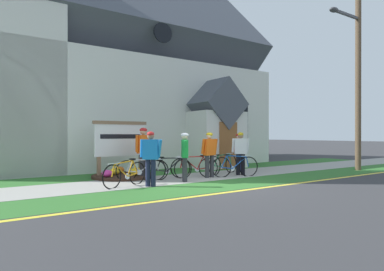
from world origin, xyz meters
The scene contains 23 objects.
ground centered at (0.00, 4.00, 0.00)m, with size 140.00×140.00×0.00m, color #333335.
sidewalk_slab centered at (0.94, 1.76, 0.01)m, with size 32.00×2.23×0.01m, color #99968E.
grass_verge centered at (0.94, -0.24, 0.00)m, with size 32.00×1.78×0.01m, color #2D6628.
church_lawn centered at (0.94, 3.87, 0.00)m, with size 24.00×2.00×0.01m, color #2D6628.
curb_paint_stripe centered at (0.94, -1.28, 0.00)m, with size 28.00×0.16×0.01m, color yellow.
church_building centered at (0.58, 9.34, 4.67)m, with size 14.09×11.34×13.50m.
church_sign centered at (-1.59, 3.48, 1.33)m, with size 2.07×0.17×2.03m.
flower_bed centered at (-1.60, 3.15, 0.09)m, with size 2.28×2.28×0.34m.
bicycle_orange centered at (1.81, 1.04, 0.39)m, with size 1.70×0.63×0.85m.
bicycle_white centered at (0.51, 1.73, 0.37)m, with size 1.61×0.70×0.83m.
bicycle_silver centered at (-0.48, 1.81, 0.36)m, with size 1.69×0.23×0.81m.
bicycle_green centered at (-2.35, 1.21, 0.37)m, with size 1.64×0.69×0.82m.
bicycle_red centered at (-1.43, 2.00, 0.37)m, with size 1.64×0.69×0.77m.
bicycle_blue centered at (2.03, 1.97, 0.38)m, with size 1.77×0.47×0.82m.
cyclist_in_red_jersey centered at (-1.76, 0.73, 0.95)m, with size 0.48×0.58×1.63m.
cyclist_in_blue_jersey centered at (2.33, 1.30, 0.95)m, with size 0.49×0.55×1.63m.
cyclist_in_orange_jersey centered at (2.96, 2.09, 0.91)m, with size 0.62×0.36×1.58m.
cyclist_in_green_jersey centered at (0.89, 1.36, 0.94)m, with size 0.65×0.28×1.62m.
cyclist_in_yellow_jersey centered at (-1.11, 2.56, 1.06)m, with size 0.67×0.38×1.78m.
cyclist_in_white_jersey centered at (-0.37, 1.03, 0.92)m, with size 0.42×0.67×1.60m.
utility_pole centered at (7.58, -0.29, 4.94)m, with size 3.12×0.28×8.93m.
roadside_conifer centered at (9.78, 10.17, 5.04)m, with size 4.02×4.02×7.53m.
distant_hill centered at (6.68, 70.18, 0.00)m, with size 83.87×38.17×17.97m, color #847A5B.
Camera 1 is at (-6.20, -7.99, 1.54)m, focal length 30.82 mm.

